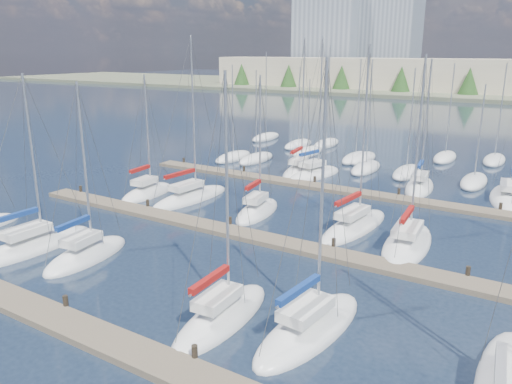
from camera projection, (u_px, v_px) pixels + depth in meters
The scene contains 19 objects.
ground at pixel (432, 143), 68.93m from camera, with size 400.00×400.00×0.00m, color #1E2A3D.
dock_near at pixel (110, 342), 21.58m from camera, with size 44.00×1.93×1.10m.
dock_mid at pixel (272, 241), 33.01m from camera, with size 44.00×1.93×1.10m.
dock_far at pixel (351, 192), 44.43m from camera, with size 44.00×1.93×1.10m.
sailboat_c at pixel (87, 255), 30.62m from camera, with size 3.28×6.86×11.35m.
sailboat_p at pixel (419, 187), 45.82m from camera, with size 3.28×7.40×12.36m.
sailboat_q at pixel (510, 198), 42.61m from camera, with size 4.11×9.24×12.85m.
sailboat_o at pixel (314, 174), 50.57m from camera, with size 4.20×7.97×14.22m.
sailboat_j at pixel (257, 211), 38.96m from camera, with size 3.28×6.78×11.30m.
sailboat_d at pixel (222, 317), 23.53m from camera, with size 2.68×7.46×12.25m.
sailboat_e at pixel (310, 328), 22.56m from camera, with size 3.31×8.21×12.81m.
sailboat_i at pixel (190, 198), 42.51m from camera, with size 3.16×8.90×14.22m.
sailboat_b at pixel (34, 246), 32.04m from camera, with size 2.71×8.49×11.75m.
sailboat_n at pixel (299, 170), 52.15m from camera, with size 3.48×8.12×14.22m.
sailboat_k at pixel (354, 226), 35.59m from camera, with size 3.28×9.05×13.44m.
sailboat_h at pixel (147, 193), 43.97m from camera, with size 3.10×6.60×11.09m.
sailboat_l at pixel (407, 244), 32.41m from camera, with size 3.49×8.68×12.84m.
distant_boats at pixel (360, 158), 57.82m from camera, with size 36.93×20.75×13.30m.
shoreline at pixel (461, 67), 146.90m from camera, with size 400.00×60.00×38.00m.
Camera 1 is at (15.43, -10.72, 12.31)m, focal length 35.00 mm.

